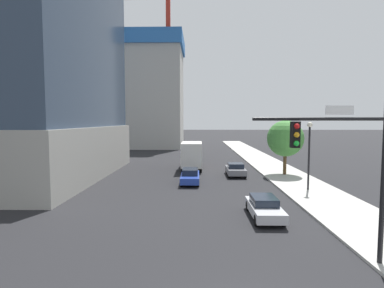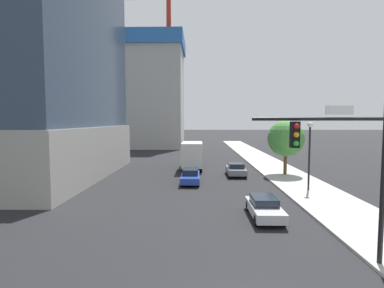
% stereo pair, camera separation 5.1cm
% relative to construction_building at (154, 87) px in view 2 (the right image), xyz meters
% --- Properties ---
extents(sidewalk, '(4.99, 120.00, 0.15)m').
position_rel_construction_building_xyz_m(sidewalk, '(19.71, -41.01, -13.59)').
color(sidewalk, '#B2AFA8').
rests_on(sidewalk, ground).
extents(construction_building, '(13.83, 14.83, 32.11)m').
position_rel_construction_building_xyz_m(construction_building, '(0.00, 0.00, 0.00)').
color(construction_building, '#B2AFA8').
rests_on(construction_building, ground).
extents(traffic_light_pole, '(5.39, 0.48, 6.57)m').
position_rel_construction_building_xyz_m(traffic_light_pole, '(16.03, -56.83, -9.08)').
color(traffic_light_pole, black).
rests_on(traffic_light_pole, sidewalk).
extents(street_lamp, '(0.44, 0.44, 5.72)m').
position_rel_construction_building_xyz_m(street_lamp, '(19.50, -43.47, -9.76)').
color(street_lamp, black).
rests_on(street_lamp, sidewalk).
extents(street_tree, '(3.92, 3.92, 5.88)m').
position_rel_construction_building_xyz_m(street_tree, '(19.64, -35.97, -9.61)').
color(street_tree, brown).
rests_on(street_tree, sidewalk).
extents(car_blue, '(1.74, 4.64, 1.39)m').
position_rel_construction_building_xyz_m(car_blue, '(9.40, -40.23, -12.98)').
color(car_blue, '#233D9E').
rests_on(car_blue, ground).
extents(car_gray, '(1.90, 4.17, 1.39)m').
position_rel_construction_building_xyz_m(car_gray, '(14.24, -36.26, -12.97)').
color(car_gray, slate).
rests_on(car_gray, ground).
extents(car_silver, '(1.74, 4.34, 1.29)m').
position_rel_construction_building_xyz_m(car_silver, '(14.24, -50.60, -13.01)').
color(car_silver, '#B7B7BC').
rests_on(car_silver, ground).
extents(box_truck, '(2.40, 7.05, 3.41)m').
position_rel_construction_building_xyz_m(box_truck, '(9.40, -32.22, -11.80)').
color(box_truck, '#B21E1E').
rests_on(box_truck, ground).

